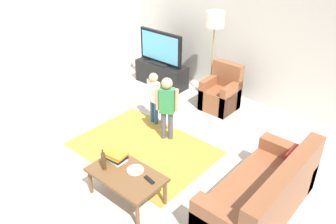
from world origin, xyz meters
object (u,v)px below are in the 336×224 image
child_center (167,103)px  coffee_table (126,176)px  bottle (104,161)px  armchair (222,94)px  couch (265,197)px  child_near_tv (154,94)px  tv (161,48)px  tv_remote (149,180)px  plate (135,170)px  tv_stand (162,74)px  book_stack (116,157)px  floor_lamp (215,24)px

child_center → coffee_table: child_center is taller
bottle → armchair: bearing=92.9°
couch → child_near_tv: child_near_tv is taller
tv → bottle: bearing=-60.1°
tv → child_near_tv: (0.99, -1.28, -0.26)m
armchair → tv_remote: (0.75, -2.80, 0.13)m
couch → plate: bearing=-151.0°
tv_remote → plate: (-0.27, 0.02, -0.00)m
tv_remote → couch: bearing=44.2°
tv_stand → book_stack: (1.73, -2.84, 0.23)m
couch → book_stack: size_ratio=6.18×
child_center → bottle: bearing=-80.6°
tv → floor_lamp: bearing=8.2°
tv_stand → child_center: 2.18m
plate → child_center: bearing=114.3°
child_center → book_stack: size_ratio=3.84×
tv_stand → tv_remote: 3.69m
tv_stand → armchair: (1.59, -0.04, 0.05)m
bottle → plate: size_ratio=1.40×
couch → floor_lamp: bearing=136.9°
book_stack → tv_remote: 0.62m
book_stack → floor_lamp: bearing=100.1°
child_center → book_stack: (0.24, -1.31, -0.19)m
armchair → floor_lamp: size_ratio=0.51×
floor_lamp → book_stack: 3.22m
tv_stand → floor_lamp: size_ratio=0.67×
tv_stand → floor_lamp: bearing=7.2°
floor_lamp → bottle: bearing=-80.3°
plate → book_stack: bearing=-177.4°
tv_remote → book_stack: bearing=-171.1°
coffee_table → bottle: bottle is taller
tv_stand → floor_lamp: (1.20, 0.15, 1.30)m
child_near_tv → bottle: bearing=-66.7°
tv → couch: 4.09m
book_stack → bottle: 0.24m
tv_remote → plate: bearing=-175.0°
tv_stand → bottle: 3.54m
child_near_tv → tv_remote: child_near_tv is taller
tv → child_center: bearing=-45.2°
armchair → plate: bearing=-80.1°
tv_stand → plate: bearing=-53.6°
plate → coffee_table: bearing=-112.7°
tv_stand → tv: (0.00, -0.02, 0.60)m
tv → child_center: 2.13m
child_near_tv → book_stack: 1.71m
plate → child_near_tv: bearing=125.6°
armchair → floor_lamp: 1.32m
child_center → bottle: 1.56m
child_center → tv: bearing=134.8°
tv → tv_remote: size_ratio=6.47×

